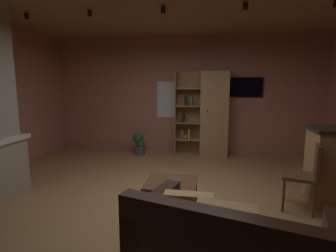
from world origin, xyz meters
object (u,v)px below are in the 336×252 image
at_px(wall_mounted_tv, 245,87).
at_px(coffee_table, 171,188).
at_px(dining_chair, 307,172).
at_px(table_book_0, 175,181).
at_px(bookshelf_cabinet, 210,115).
at_px(potted_floor_plant, 139,143).

bearing_deg(wall_mounted_tv, coffee_table, -111.04).
distance_m(dining_chair, wall_mounted_tv, 3.02).
relative_size(table_book_0, dining_chair, 0.13).
bearing_deg(coffee_table, wall_mounted_tv, 68.96).
relative_size(coffee_table, dining_chair, 0.70).
relative_size(bookshelf_cabinet, coffee_table, 3.06).
xyz_separation_m(bookshelf_cabinet, coffee_table, (-0.47, -2.99, -0.61)).
distance_m(coffee_table, dining_chair, 1.81).
xyz_separation_m(coffee_table, potted_floor_plant, (-1.19, 2.84, -0.09)).
distance_m(bookshelf_cabinet, coffee_table, 3.09).
distance_m(bookshelf_cabinet, dining_chair, 2.90).
xyz_separation_m(coffee_table, wall_mounted_tv, (1.23, 3.20, 1.24)).
bearing_deg(potted_floor_plant, wall_mounted_tv, 8.57).
distance_m(coffee_table, table_book_0, 0.12).
distance_m(table_book_0, potted_floor_plant, 3.12).
bearing_deg(bookshelf_cabinet, dining_chair, -63.48).
bearing_deg(dining_chair, table_book_0, -165.15).
height_order(bookshelf_cabinet, dining_chair, bookshelf_cabinet).
bearing_deg(potted_floor_plant, bookshelf_cabinet, 5.32).
height_order(bookshelf_cabinet, table_book_0, bookshelf_cabinet).
relative_size(bookshelf_cabinet, table_book_0, 16.03).
distance_m(potted_floor_plant, wall_mounted_tv, 2.78).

